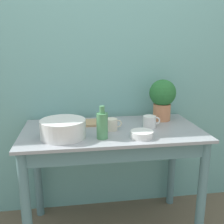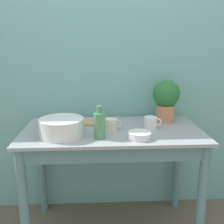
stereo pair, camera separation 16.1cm
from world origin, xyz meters
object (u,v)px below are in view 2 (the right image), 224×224
object	(u,v)px
mug_cream	(111,124)
mug_white	(151,123)
bottle_tall	(99,125)
potted_plant	(166,98)
tray_board	(85,122)
bowl_small_enamel_white	(139,135)
bowl_wash_large	(62,127)

from	to	relation	value
mug_cream	mug_white	bearing A→B (deg)	4.64
bottle_tall	mug_cream	size ratio (longest dim) A/B	1.80
potted_plant	mug_cream	size ratio (longest dim) A/B	2.73
potted_plant	mug_white	bearing A→B (deg)	-131.12
tray_board	bowl_small_enamel_white	bearing A→B (deg)	-44.24
potted_plant	mug_cream	world-z (taller)	potted_plant
bowl_small_enamel_white	tray_board	distance (m)	0.48
bottle_tall	tray_board	size ratio (longest dim) A/B	0.87
potted_plant	bottle_tall	size ratio (longest dim) A/B	1.52
bottle_tall	mug_white	bearing A→B (deg)	26.27
potted_plant	bowl_wash_large	world-z (taller)	potted_plant
tray_board	mug_white	bearing A→B (deg)	-17.37
mug_white	potted_plant	bearing A→B (deg)	48.88
mug_white	mug_cream	xyz separation A→B (m)	(-0.27, -0.02, -0.00)
potted_plant	tray_board	distance (m)	0.62
bowl_small_enamel_white	potted_plant	bearing A→B (deg)	55.13
potted_plant	bowl_small_enamel_white	distance (m)	0.46
bowl_wash_large	bowl_small_enamel_white	world-z (taller)	bowl_wash_large
potted_plant	bowl_wash_large	xyz separation A→B (m)	(-0.73, -0.28, -0.12)
mug_white	tray_board	distance (m)	0.48
mug_cream	bowl_wash_large	bearing A→B (deg)	-162.72
mug_cream	bowl_small_enamel_white	world-z (taller)	mug_cream
bowl_wash_large	mug_cream	distance (m)	0.33
mug_white	bowl_small_enamel_white	size ratio (longest dim) A/B	0.86
mug_white	mug_cream	size ratio (longest dim) A/B	1.08
bottle_tall	tray_board	world-z (taller)	bottle_tall
potted_plant	mug_white	world-z (taller)	potted_plant
potted_plant	mug_white	xyz separation A→B (m)	(-0.14, -0.16, -0.14)
mug_white	tray_board	bearing A→B (deg)	162.63
potted_plant	bottle_tall	xyz separation A→B (m)	(-0.49, -0.33, -0.09)
potted_plant	bowl_small_enamel_white	bearing A→B (deg)	-124.87
bowl_wash_large	tray_board	bearing A→B (deg)	62.78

